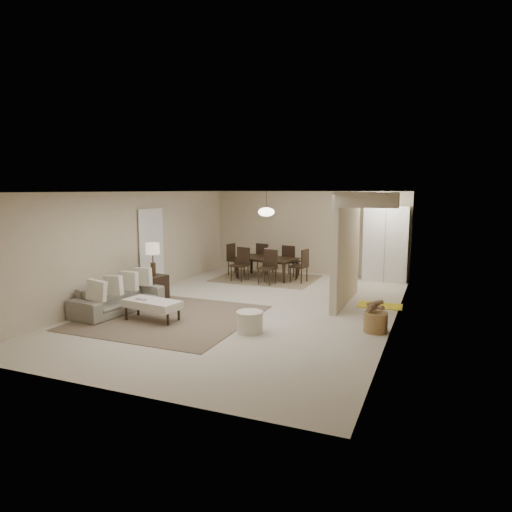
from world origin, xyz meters
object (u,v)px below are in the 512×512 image
at_px(sofa, 118,298).
at_px(side_table, 154,287).
at_px(ottoman_bench, 152,304).
at_px(round_pouf, 250,322).
at_px(wicker_basket, 376,322).
at_px(dining_table, 266,268).
at_px(pantry_cabinet, 386,244).

height_order(sofa, side_table, sofa).
xyz_separation_m(ottoman_bench, round_pouf, (2.05, 0.04, -0.14)).
bearing_deg(side_table, round_pouf, -25.58).
height_order(round_pouf, wicker_basket, round_pouf).
xyz_separation_m(sofa, wicker_basket, (5.20, 0.61, -0.12)).
height_order(sofa, wicker_basket, sofa).
bearing_deg(ottoman_bench, sofa, 172.27).
distance_m(side_table, dining_table, 3.67).
relative_size(pantry_cabinet, dining_table, 1.21).
bearing_deg(round_pouf, pantry_cabinet, 73.65).
relative_size(pantry_cabinet, wicker_basket, 4.96).
distance_m(sofa, round_pouf, 3.12).
relative_size(pantry_cabinet, ottoman_bench, 1.74).
distance_m(sofa, dining_table, 4.80).
bearing_deg(sofa, pantry_cabinet, -33.98).
xyz_separation_m(round_pouf, dining_table, (-1.51, 4.79, 0.11)).
bearing_deg(sofa, ottoman_bench, -98.80).
bearing_deg(sofa, dining_table, -12.30).
height_order(side_table, dining_table, dining_table).
xyz_separation_m(pantry_cabinet, ottoman_bench, (-3.75, -5.81, -0.72)).
bearing_deg(dining_table, wicker_basket, -37.37).
relative_size(sofa, side_table, 3.57).
relative_size(round_pouf, dining_table, 0.28).
bearing_deg(ottoman_bench, side_table, 131.89).
relative_size(ottoman_bench, side_table, 2.14).
xyz_separation_m(wicker_basket, dining_table, (-3.61, 3.92, 0.12)).
relative_size(sofa, wicker_basket, 4.77).
distance_m(pantry_cabinet, dining_table, 3.43).
bearing_deg(round_pouf, dining_table, 107.55).
bearing_deg(wicker_basket, dining_table, 132.65).
bearing_deg(dining_table, ottoman_bench, -86.41).
relative_size(ottoman_bench, dining_table, 0.70).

